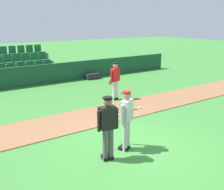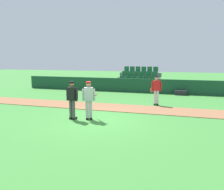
{
  "view_description": "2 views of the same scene",
  "coord_description": "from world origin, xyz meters",
  "px_view_note": "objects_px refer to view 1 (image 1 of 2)",
  "views": [
    {
      "loc": [
        -4.41,
        -5.5,
        3.6
      ],
      "look_at": [
        0.76,
        2.19,
        0.96
      ],
      "focal_mm": 42.14,
      "sensor_mm": 36.0,
      "label": 1
    },
    {
      "loc": [
        3.83,
        -9.58,
        2.78
      ],
      "look_at": [
        0.35,
        1.71,
        0.92
      ],
      "focal_mm": 37.07,
      "sensor_mm": 36.0,
      "label": 2
    }
  ],
  "objects_px": {
    "batter_grey_jersey": "(126,118)",
    "equipment_bag": "(93,76)",
    "runner_red_jersey": "(115,80)",
    "umpire_home_plate": "(108,125)"
  },
  "relations": [
    {
      "from": "equipment_bag",
      "to": "runner_red_jersey",
      "type": "bearing_deg",
      "value": -107.04
    },
    {
      "from": "batter_grey_jersey",
      "to": "runner_red_jersey",
      "type": "relative_size",
      "value": 1.0
    },
    {
      "from": "runner_red_jersey",
      "to": "equipment_bag",
      "type": "bearing_deg",
      "value": 72.96
    },
    {
      "from": "batter_grey_jersey",
      "to": "runner_red_jersey",
      "type": "distance_m",
      "value": 4.97
    },
    {
      "from": "batter_grey_jersey",
      "to": "equipment_bag",
      "type": "xyz_separation_m",
      "value": [
        3.93,
        8.77,
        -0.79
      ]
    },
    {
      "from": "umpire_home_plate",
      "to": "equipment_bag",
      "type": "height_order",
      "value": "umpire_home_plate"
    },
    {
      "from": "batter_grey_jersey",
      "to": "runner_red_jersey",
      "type": "xyz_separation_m",
      "value": [
        2.55,
        4.27,
        -0.01
      ]
    },
    {
      "from": "batter_grey_jersey",
      "to": "umpire_home_plate",
      "type": "height_order",
      "value": "same"
    },
    {
      "from": "batter_grey_jersey",
      "to": "umpire_home_plate",
      "type": "xyz_separation_m",
      "value": [
        -0.75,
        -0.18,
        0.03
      ]
    },
    {
      "from": "umpire_home_plate",
      "to": "runner_red_jersey",
      "type": "height_order",
      "value": "same"
    }
  ]
}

